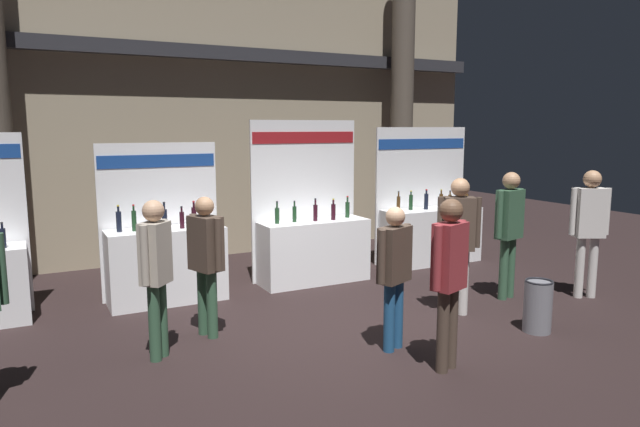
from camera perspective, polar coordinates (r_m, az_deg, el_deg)
ground_plane at (r=7.12m, az=2.40°, el=-11.52°), size 24.00×24.00×0.00m
hall_colonnade at (r=11.05m, az=-10.07°, el=13.35°), size 11.17×1.16×6.84m
exhibitor_booth_1 at (r=8.38m, az=-15.03°, el=-4.39°), size 1.68×0.66×2.23m
exhibitor_booth_2 at (r=9.13m, az=-0.75°, el=-2.95°), size 1.83×0.66×2.55m
exhibitor_booth_3 at (r=10.58m, az=10.81°, el=-1.56°), size 1.96×0.66×2.44m
trash_bin at (r=7.46m, az=20.79°, el=-8.57°), size 0.33×0.33×0.64m
visitor_0 at (r=5.87m, az=12.69°, el=-5.49°), size 0.50×0.32×1.76m
visitor_1 at (r=9.03m, az=25.15°, el=-0.73°), size 0.52×0.38×1.84m
visitor_2 at (r=6.26m, az=-15.98°, el=-5.13°), size 0.37×0.38×1.71m
visitor_3 at (r=6.33m, az=7.39°, el=-5.25°), size 0.54×0.34×1.60m
visitor_6 at (r=7.64m, az=13.58°, el=-1.89°), size 0.49×0.42×1.80m
visitor_7 at (r=6.80m, az=-11.25°, el=-3.93°), size 0.36×0.53×1.66m
visitor_8 at (r=8.56m, az=18.26°, el=-0.91°), size 0.57×0.30×1.82m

